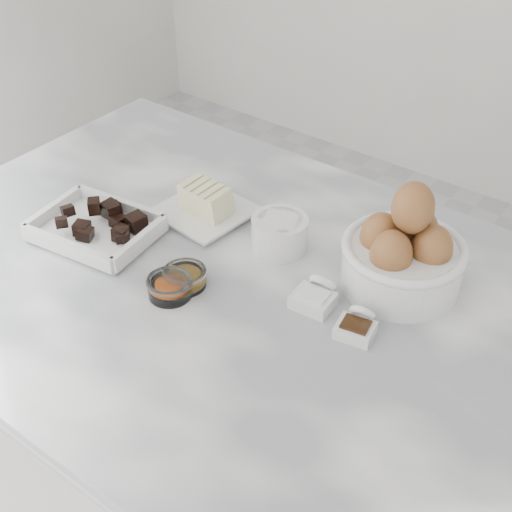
{
  "coord_description": "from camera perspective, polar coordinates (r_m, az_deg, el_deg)",
  "views": [
    {
      "loc": [
        0.56,
        -0.68,
        1.66
      ],
      "look_at": [
        0.02,
        0.03,
        0.98
      ],
      "focal_mm": 50.0,
      "sensor_mm": 36.0,
      "label": 1
    }
  ],
  "objects": [
    {
      "name": "cabinet",
      "position": [
        1.5,
        -1.36,
        -16.64
      ],
      "size": [
        1.1,
        0.7,
        0.9
      ],
      "primitive_type": "cube",
      "color": "beige",
      "rests_on": "ground"
    },
    {
      "name": "sugar_ramekin",
      "position": [
        1.19,
        1.9,
        1.92
      ],
      "size": [
        0.1,
        0.1,
        0.06
      ],
      "color": "white",
      "rests_on": "marble_slab"
    },
    {
      "name": "egg_bowl",
      "position": [
        1.12,
        11.74,
        0.21
      ],
      "size": [
        0.19,
        0.19,
        0.19
      ],
      "color": "white",
      "rests_on": "marble_slab"
    },
    {
      "name": "marble_slab",
      "position": [
        1.15,
        -1.7,
        -2.74
      ],
      "size": [
        1.2,
        0.8,
        0.04
      ],
      "primitive_type": "cube",
      "color": "white",
      "rests_on": "cabinet"
    },
    {
      "name": "salt_spoon",
      "position": [
        1.09,
        4.78,
        -3.19
      ],
      "size": [
        0.07,
        0.08,
        0.05
      ],
      "color": "white",
      "rests_on": "marble_slab"
    },
    {
      "name": "honey_bowl",
      "position": [
        1.12,
        -5.71,
        -1.7
      ],
      "size": [
        0.07,
        0.07,
        0.03
      ],
      "color": "white",
      "rests_on": "marble_slab"
    },
    {
      "name": "butter_plate",
      "position": [
        1.28,
        -4.22,
        4.12
      ],
      "size": [
        0.16,
        0.16,
        0.06
      ],
      "color": "white",
      "rests_on": "marble_slab"
    },
    {
      "name": "chocolate_dish",
      "position": [
        1.25,
        -12.74,
        2.42
      ],
      "size": [
        0.22,
        0.18,
        0.05
      ],
      "color": "white",
      "rests_on": "marble_slab"
    },
    {
      "name": "zest_bowl",
      "position": [
        1.11,
        -6.92,
        -2.41
      ],
      "size": [
        0.07,
        0.07,
        0.03
      ],
      "color": "white",
      "rests_on": "marble_slab"
    },
    {
      "name": "vanilla_spoon",
      "position": [
        1.05,
        8.08,
        -5.52
      ],
      "size": [
        0.06,
        0.07,
        0.04
      ],
      "color": "white",
      "rests_on": "marble_slab"
    }
  ]
}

